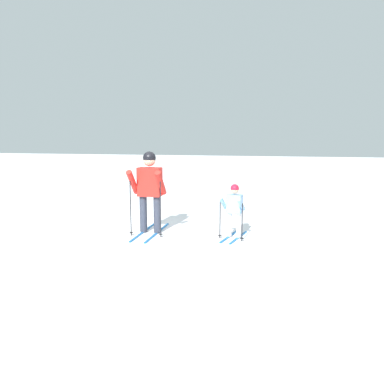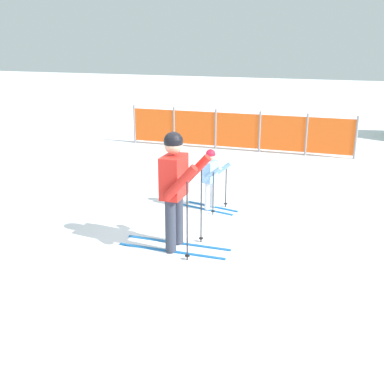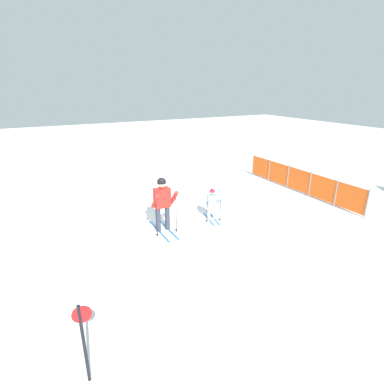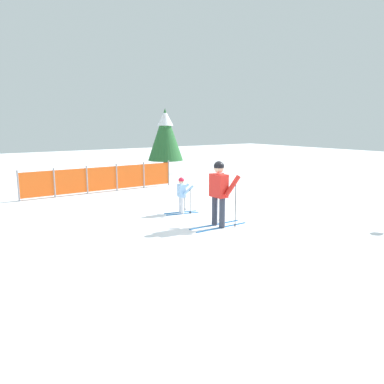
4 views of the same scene
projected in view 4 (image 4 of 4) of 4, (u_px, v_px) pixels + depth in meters
ground_plane at (215, 225)px, 10.02m from camera, size 60.00×60.00×0.00m
skier_adult at (219, 188)px, 9.73m from camera, size 1.64×0.73×1.73m
skier_child at (182, 192)px, 11.24m from camera, size 1.06×0.54×1.10m
safety_fence at (102, 179)px, 14.69m from camera, size 6.16×0.07×1.09m
conifer_far at (165, 134)px, 19.86m from camera, size 1.87×1.87×3.48m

